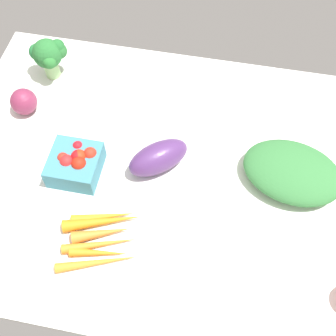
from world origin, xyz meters
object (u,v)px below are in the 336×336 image
(carrot_bunch, at_px, (101,235))
(broccoli_head, at_px, (49,55))
(red_onion_center, at_px, (24,102))
(eggplant, at_px, (158,158))
(leafy_greens_clump, at_px, (292,172))
(berry_basket, at_px, (76,163))

(carrot_bunch, relative_size, broccoli_head, 1.60)
(red_onion_center, height_order, eggplant, eggplant)
(eggplant, distance_m, carrot_bunch, 0.22)
(leafy_greens_clump, distance_m, broccoli_head, 0.67)
(leafy_greens_clump, height_order, eggplant, eggplant)
(red_onion_center, height_order, broccoli_head, broccoli_head)
(leafy_greens_clump, relative_size, berry_basket, 2.01)
(berry_basket, height_order, broccoli_head, broccoli_head)
(red_onion_center, bearing_deg, carrot_bunch, 133.06)
(red_onion_center, height_order, carrot_bunch, red_onion_center)
(leafy_greens_clump, distance_m, carrot_bunch, 0.44)
(carrot_bunch, distance_m, broccoli_head, 0.50)
(carrot_bunch, bearing_deg, berry_basket, -56.50)
(red_onion_center, relative_size, carrot_bunch, 0.36)
(leafy_greens_clump, height_order, carrot_bunch, leafy_greens_clump)
(red_onion_center, distance_m, eggplant, 0.37)
(leafy_greens_clump, relative_size, eggplant, 1.54)
(leafy_greens_clump, relative_size, broccoli_head, 1.97)
(red_onion_center, distance_m, berry_basket, 0.23)
(red_onion_center, bearing_deg, berry_basket, 140.38)
(red_onion_center, xyz_separation_m, broccoli_head, (-0.03, -0.13, 0.04))
(red_onion_center, distance_m, broccoli_head, 0.14)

